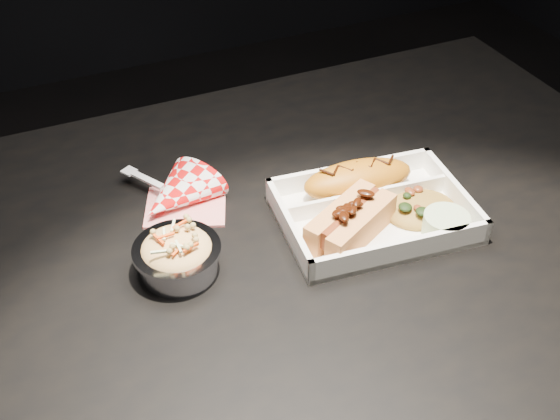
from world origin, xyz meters
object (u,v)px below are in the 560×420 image
object	(u,v)px
hotdog	(351,220)
napkin_fork	(176,196)
food_tray	(373,215)
foil_coleslaw_cup	(177,254)
dining_table	(282,284)
fried_pastry	(358,179)

from	to	relation	value
hotdog	napkin_fork	bearing A→B (deg)	111.15
food_tray	napkin_fork	distance (m)	0.27
hotdog	foil_coleslaw_cup	distance (m)	0.23
foil_coleslaw_cup	dining_table	bearing A→B (deg)	4.04
food_tray	napkin_fork	bearing A→B (deg)	154.94
food_tray	foil_coleslaw_cup	bearing A→B (deg)	-176.44
fried_pastry	hotdog	distance (m)	0.09
dining_table	hotdog	world-z (taller)	hotdog
dining_table	food_tray	bearing A→B (deg)	-9.67
food_tray	hotdog	distance (m)	0.06
foil_coleslaw_cup	hotdog	bearing A→B (deg)	-8.45
dining_table	food_tray	distance (m)	0.16
food_tray	foil_coleslaw_cup	world-z (taller)	foil_coleslaw_cup
dining_table	foil_coleslaw_cup	size ratio (longest dim) A/B	10.99
dining_table	napkin_fork	bearing A→B (deg)	132.24
dining_table	foil_coleslaw_cup	bearing A→B (deg)	-175.96
hotdog	foil_coleslaw_cup	size ratio (longest dim) A/B	1.31
food_tray	fried_pastry	world-z (taller)	fried_pastry
dining_table	hotdog	xyz separation A→B (m)	(0.08, -0.04, 0.12)
fried_pastry	hotdog	size ratio (longest dim) A/B	1.12
hotdog	fried_pastry	bearing A→B (deg)	27.56
fried_pastry	napkin_fork	bearing A→B (deg)	160.38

